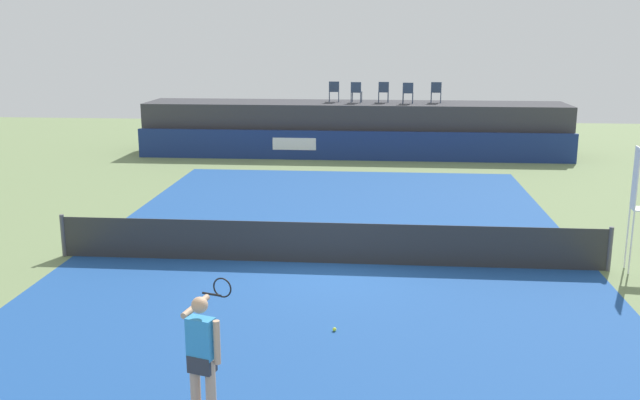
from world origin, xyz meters
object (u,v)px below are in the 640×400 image
Objects in this scene: spectator_chair_far_left at (334,90)px; spectator_chair_left at (356,91)px; spectator_chair_center at (384,91)px; net_post_near at (63,235)px; spectator_chair_right at (408,92)px; umpire_chair at (638,201)px; tennis_player at (203,354)px; spectator_chair_far_right at (436,91)px; net_post_far at (610,249)px; tennis_ball at (334,329)px.

spectator_chair_left is (0.97, -0.30, 0.00)m from spectator_chair_far_left.
spectator_chair_center is 17.24m from net_post_near.
spectator_chair_right is (1.03, -0.39, 0.00)m from spectator_chair_center.
spectator_chair_left and spectator_chair_center have the same top height.
tennis_player is at bearing -138.92° from umpire_chair.
spectator_chair_left reaches higher than net_post_near.
spectator_chair_far_right is 18.36m from net_post_near.
spectator_chair_left is 1.18m from spectator_chair_center.
spectator_chair_right is 15.67m from umpire_chair.
spectator_chair_far_right is at bearing -0.31° from spectator_chair_far_left.
spectator_chair_left is at bearing 113.59° from umpire_chair.
spectator_chair_center is 16.33m from net_post_far.
umpire_chair is at bearing -66.41° from spectator_chair_left.
spectator_chair_center is at bearing -178.79° from spectator_chair_far_right.
tennis_ball is (0.34, -18.95, -2.66)m from spectator_chair_left.
spectator_chair_far_right is 15.84m from net_post_far.
spectator_chair_far_left and spectator_chair_right have the same top height.
tennis_player is at bearing -98.87° from spectator_chair_right.
umpire_chair is 2.76× the size of net_post_far.
spectator_chair_far_right is (2.24, 0.05, 0.00)m from spectator_chair_center.
spectator_chair_center and spectator_chair_right have the same top height.
spectator_chair_left is 19.14m from tennis_ball.
net_post_far is 0.56× the size of tennis_player.
spectator_chair_far_left reaches higher than umpire_chair.
spectator_chair_right is at bearing -8.37° from spectator_chair_far_left.
spectator_chair_left is 16.57m from net_post_near.
spectator_chair_far_right is at bearing 20.04° from spectator_chair_right.
tennis_ball is at bearing -146.92° from net_post_far.
tennis_ball is (-3.06, -19.22, -2.66)m from spectator_chair_far_right.
spectator_chair_far_right is at bearing 100.01° from net_post_far.
spectator_chair_right is 1.00× the size of spectator_chair_far_right.
spectator_chair_left reaches higher than tennis_player.
spectator_chair_far_left is 0.50× the size of tennis_player.
spectator_chair_far_left is at bearing 114.66° from net_post_far.
tennis_player is 3.54m from tennis_ball.
spectator_chair_far_right reaches higher than tennis_player.
net_post_near is at bearing -122.05° from spectator_chair_far_right.
tennis_player is at bearing -90.62° from spectator_chair_far_left.
net_post_far is at bearing 0.00° from net_post_near.
spectator_chair_center is (1.16, 0.23, 0.00)m from spectator_chair_left.
spectator_chair_far_left is at bearing 171.63° from spectator_chair_right.
spectator_chair_right is 17.37m from net_post_near.
spectator_chair_far_right is at bearing 57.95° from net_post_near.
tennis_player is at bearing -117.02° from tennis_ball.
net_post_near is (-7.43, -15.40, -2.19)m from spectator_chair_center.
net_post_near is (-8.46, -15.01, -2.19)m from spectator_chair_right.
spectator_chair_center is 1.00× the size of spectator_chair_right.
umpire_chair is (3.22, -15.44, -1.11)m from spectator_chair_far_right.
umpire_chair reaches higher than tennis_player.
spectator_chair_right is at bearing 106.46° from umpire_chair.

